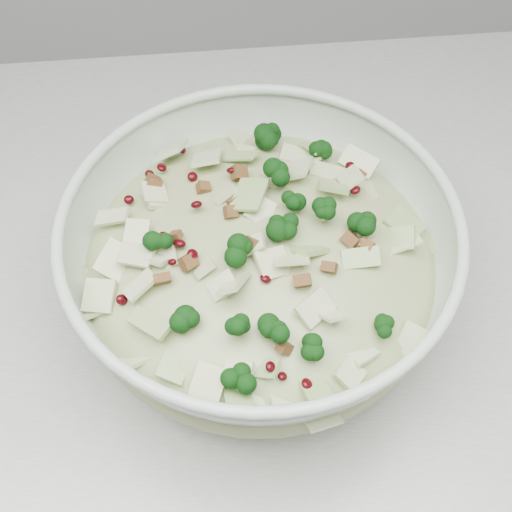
{
  "coord_description": "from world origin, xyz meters",
  "views": [
    {
      "loc": [
        0.33,
        1.26,
        1.45
      ],
      "look_at": [
        0.36,
        1.59,
        0.99
      ],
      "focal_mm": 50.0,
      "sensor_mm": 36.0,
      "label": 1
    }
  ],
  "objects": [
    {
      "name": "salad",
      "position": [
        0.36,
        1.6,
        0.99
      ],
      "size": [
        0.42,
        0.42,
        0.13
      ],
      "rotation": [
        0.0,
        0.0,
        0.66
      ],
      "color": "tan",
      "rests_on": "mixing_bowl"
    },
    {
      "name": "mixing_bowl",
      "position": [
        0.36,
        1.6,
        0.97
      ],
      "size": [
        0.39,
        0.39,
        0.13
      ],
      "rotation": [
        0.0,
        0.0,
        0.24
      ],
      "color": "silver",
      "rests_on": "counter"
    },
    {
      "name": "counter",
      "position": [
        0.0,
        1.7,
        0.45
      ],
      "size": [
        3.6,
        0.6,
        0.9
      ],
      "primitive_type": "cube",
      "color": "silver",
      "rests_on": "floor"
    }
  ]
}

